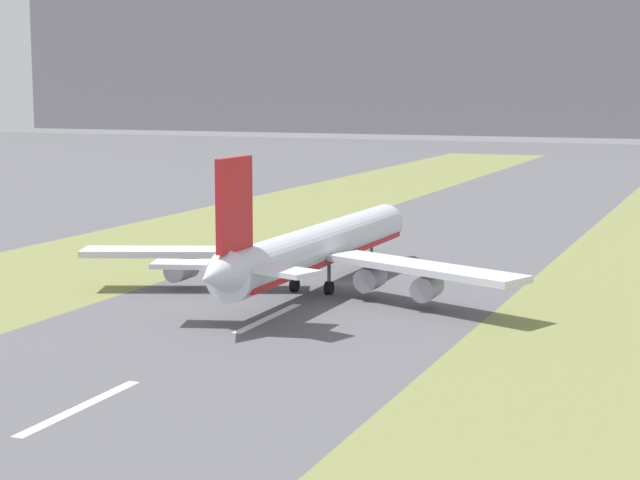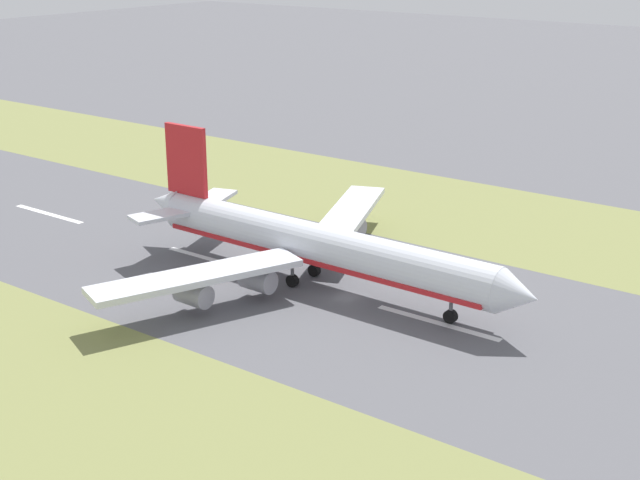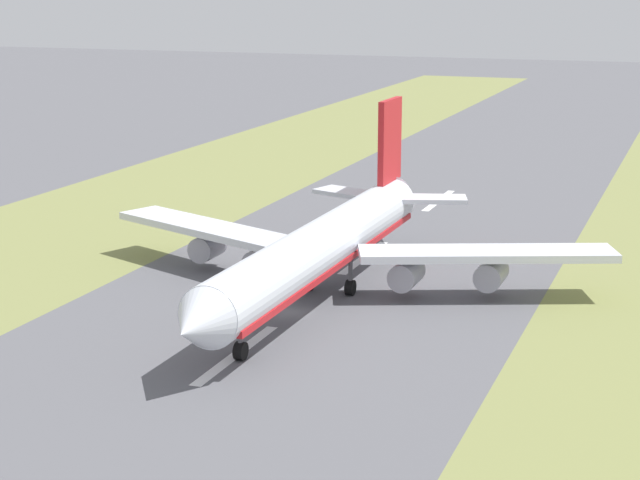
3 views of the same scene
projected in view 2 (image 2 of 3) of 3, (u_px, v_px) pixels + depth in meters
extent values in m
plane|color=#56565B|center=(347.00, 297.00, 124.24)|extent=(800.00, 800.00, 0.00)
cube|color=olive|center=(490.00, 218.00, 158.48)|extent=(40.00, 600.00, 0.01)
cube|color=olive|center=(94.00, 437.00, 89.98)|extent=(40.00, 600.00, 0.01)
cube|color=silver|center=(49.00, 214.00, 160.92)|extent=(1.20, 18.00, 0.01)
cube|color=silver|center=(212.00, 260.00, 138.54)|extent=(1.20, 18.00, 0.01)
cube|color=silver|center=(438.00, 323.00, 116.16)|extent=(1.20, 18.00, 0.01)
cylinder|color=silver|center=(320.00, 245.00, 126.27)|extent=(6.58, 56.06, 6.00)
cone|color=silver|center=(519.00, 295.00, 108.96)|extent=(5.93, 5.06, 5.88)
cone|color=silver|center=(167.00, 202.00, 143.59)|extent=(5.16, 6.05, 5.10)
cube|color=red|center=(320.00, 256.00, 126.81)|extent=(6.26, 53.82, 0.70)
cube|color=silver|center=(349.00, 213.00, 143.88)|extent=(29.19, 16.17, 0.90)
cube|color=silver|center=(197.00, 276.00, 117.44)|extent=(29.08, 16.68, 0.90)
cylinder|color=#93939E|center=(334.00, 245.00, 136.43)|extent=(3.25, 4.83, 3.20)
cylinder|color=#93939E|center=(349.00, 226.00, 145.22)|extent=(3.25, 4.83, 3.20)
cylinder|color=#93939E|center=(258.00, 280.00, 122.84)|extent=(3.25, 4.83, 3.20)
cylinder|color=#93939E|center=(193.00, 294.00, 118.03)|extent=(3.25, 4.83, 3.20)
cube|color=red|center=(186.00, 160.00, 138.23)|extent=(0.88, 8.01, 11.00)
cube|color=silver|center=(213.00, 199.00, 144.84)|extent=(10.86, 7.19, 0.60)
cube|color=silver|center=(163.00, 215.00, 136.54)|extent=(10.88, 7.36, 0.60)
cylinder|color=#59595E|center=(451.00, 305.00, 115.41)|extent=(0.50, 0.50, 3.20)
cylinder|color=black|center=(450.00, 316.00, 115.93)|extent=(0.92, 1.81, 1.80)
cylinder|color=#59595E|center=(314.00, 260.00, 131.15)|extent=(0.50, 0.50, 3.20)
cylinder|color=black|center=(314.00, 270.00, 131.67)|extent=(0.92, 1.81, 1.80)
cylinder|color=#59595E|center=(292.00, 270.00, 127.22)|extent=(0.50, 0.50, 3.20)
cylinder|color=black|center=(292.00, 281.00, 127.74)|extent=(0.92, 1.81, 1.80)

